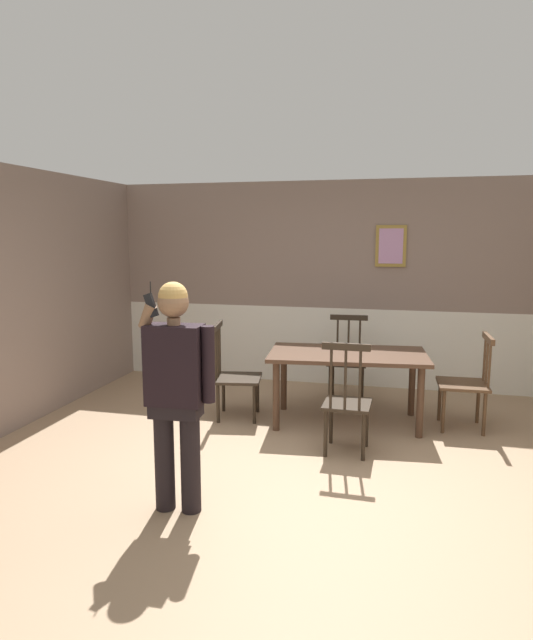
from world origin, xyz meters
The scene contains 8 objects.
ground_plane centered at (0.00, 0.00, 0.00)m, with size 6.67×6.67×0.00m, color #9E7F60.
room_back_partition centered at (0.00, 2.90, 1.26)m, with size 6.06×0.17×2.61m.
dining_table centered at (0.22, 1.38, 0.65)m, with size 1.67×1.02×0.74m.
chair_near_window centered at (0.14, 2.20, 0.48)m, with size 0.46×0.46×0.99m.
chair_by_doorway centered at (1.40, 1.50, 0.48)m, with size 0.49×0.49×0.96m.
chair_at_table_head centered at (0.29, 0.56, 0.48)m, with size 0.42×0.42×1.03m.
chair_opposite_corner centered at (-0.96, 1.26, 0.47)m, with size 0.55×0.55×1.02m.
person_figure centered at (-0.75, -0.74, 0.93)m, with size 0.55×0.23×1.63m.
Camera 1 is at (0.73, -4.13, 1.94)m, focal length 30.70 mm.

